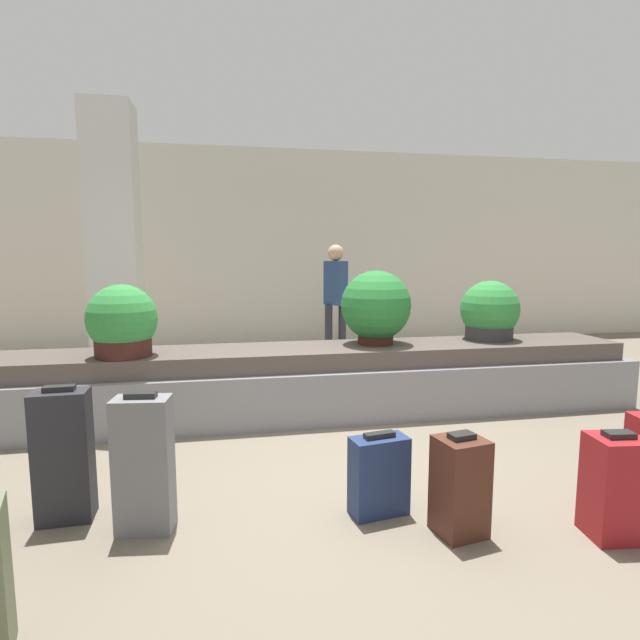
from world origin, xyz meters
The scene contains 13 objects.
ground_plane centered at (0.00, 0.00, 0.00)m, with size 18.00×18.00×0.00m, color #6B6051.
back_wall centered at (0.00, 5.08, 1.60)m, with size 18.00×0.06×3.20m.
carousel centered at (0.00, 1.22, 0.30)m, with size 6.08×0.88×0.63m.
pillar centered at (-2.11, 3.03, 1.60)m, with size 0.55×0.55×3.20m.
suitcase_1 centered at (0.34, -0.93, 0.26)m, with size 0.28×0.27×0.55m.
suitcase_3 centered at (1.12, -1.11, 0.27)m, with size 0.29×0.27×0.57m.
suitcase_4 centered at (-1.30, -0.58, 0.37)m, with size 0.31×0.21×0.76m.
suitcase_5 centered at (-0.02, -0.65, 0.23)m, with size 0.35×0.21×0.48m.
suitcase_6 centered at (-1.75, -0.38, 0.37)m, with size 0.30×0.20×0.77m.
potted_plant_0 centered at (-1.70, 1.10, 0.91)m, with size 0.57×0.57×0.60m.
potted_plant_1 centered at (0.55, 1.28, 0.98)m, with size 0.66×0.66×0.70m.
potted_plant_2 centered at (1.76, 1.33, 0.90)m, with size 0.58×0.58×0.59m.
traveler_0 centered at (0.69, 3.66, 0.97)m, with size 0.31×0.37×1.63m.
Camera 1 is at (-0.85, -3.24, 1.46)m, focal length 28.00 mm.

